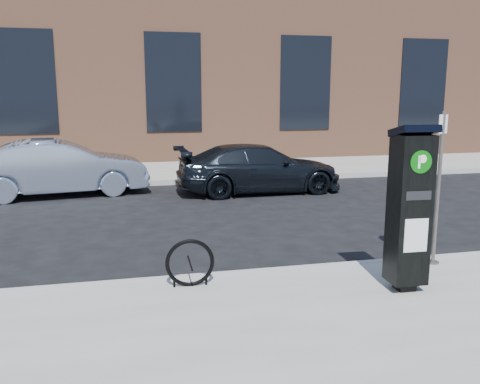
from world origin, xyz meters
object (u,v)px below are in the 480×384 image
object	(u,v)px
parking_kiosk	(409,207)
sign_pole	(438,190)
car_dark	(259,168)
bike_rack	(190,263)
car_silver	(60,168)

from	to	relation	value
parking_kiosk	sign_pole	world-z (taller)	sign_pole
parking_kiosk	car_dark	size ratio (longest dim) A/B	0.48
parking_kiosk	car_dark	bearing A→B (deg)	91.40
sign_pole	bike_rack	bearing A→B (deg)	156.95
bike_rack	car_dark	world-z (taller)	car_dark
sign_pole	car_dark	bearing A→B (deg)	72.82
sign_pole	bike_rack	size ratio (longest dim) A/B	3.48
sign_pole	bike_rack	world-z (taller)	sign_pole
bike_rack	car_silver	bearing A→B (deg)	109.53
bike_rack	car_silver	distance (m)	7.88
parking_kiosk	car_silver	world-z (taller)	parking_kiosk
sign_pole	car_silver	world-z (taller)	sign_pole
bike_rack	car_silver	size ratio (longest dim) A/B	0.15
parking_kiosk	bike_rack	bearing A→B (deg)	166.74
parking_kiosk	car_silver	distance (m)	9.69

